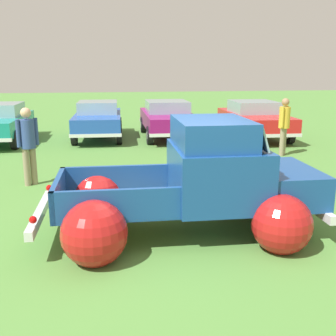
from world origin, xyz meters
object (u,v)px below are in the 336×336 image
object	(u,v)px
vintage_pickup_truck	(201,189)
spectator_0	(28,141)
show_car_3	(254,118)
show_car_2	(168,118)
show_car_1	(98,118)
spectator_1	(284,123)

from	to	relation	value
vintage_pickup_truck	spectator_0	xyz separation A→B (m)	(-3.32, 3.39, 0.30)
vintage_pickup_truck	show_car_3	bearing A→B (deg)	65.70
vintage_pickup_truck	show_car_2	distance (m)	9.66
show_car_1	show_car_2	distance (m)	2.71
show_car_1	spectator_1	world-z (taller)	spectator_1
vintage_pickup_truck	spectator_0	bearing A→B (deg)	135.63
vintage_pickup_truck	spectator_0	world-z (taller)	vintage_pickup_truck
show_car_1	show_car_3	bearing A→B (deg)	84.58
show_car_1	show_car_2	world-z (taller)	same
vintage_pickup_truck	spectator_0	distance (m)	4.76
show_car_3	spectator_0	distance (m)	9.44
show_car_2	spectator_0	size ratio (longest dim) A/B	2.43
show_car_1	show_car_2	xyz separation A→B (m)	(2.71, -0.18, 0.00)
show_car_3	spectator_0	size ratio (longest dim) A/B	2.49
vintage_pickup_truck	spectator_1	world-z (taller)	vintage_pickup_truck
vintage_pickup_truck	spectator_1	size ratio (longest dim) A/B	2.60
vintage_pickup_truck	show_car_3	xyz separation A→B (m)	(4.27, 8.97, 0.03)
spectator_0	spectator_1	bearing A→B (deg)	-107.25
show_car_3	spectator_1	distance (m)	3.35
show_car_2	show_car_3	world-z (taller)	same
show_car_2	spectator_0	bearing A→B (deg)	-33.59
show_car_1	show_car_3	xyz separation A→B (m)	(6.05, -0.82, 0.01)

